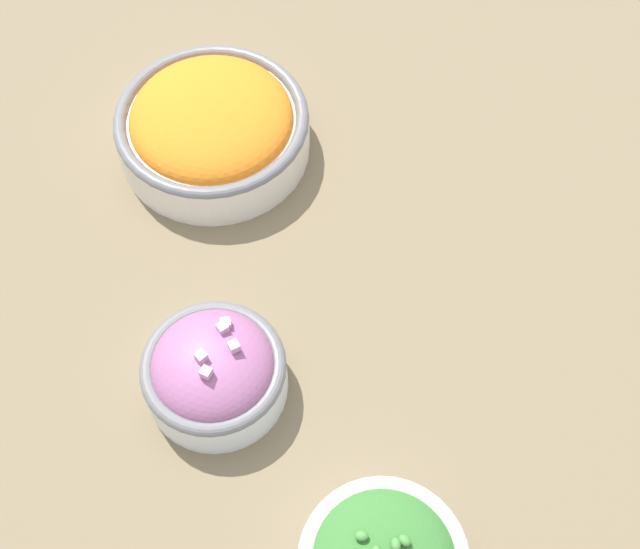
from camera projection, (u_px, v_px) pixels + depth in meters
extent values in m
plane|color=#75664C|center=(320.00, 292.00, 0.76)|extent=(3.00, 3.00, 0.00)
ellipsoid|color=#47893D|center=(396.00, 544.00, 0.59)|extent=(0.01, 0.01, 0.01)
ellipsoid|color=#47893D|center=(362.00, 536.00, 0.60)|extent=(0.01, 0.01, 0.01)
ellipsoid|color=#47893D|center=(405.00, 540.00, 0.60)|extent=(0.01, 0.01, 0.01)
cylinder|color=silver|center=(214.00, 134.00, 0.82)|extent=(0.18, 0.18, 0.04)
torus|color=slate|center=(211.00, 119.00, 0.80)|extent=(0.18, 0.18, 0.01)
ellipsoid|color=orange|center=(211.00, 119.00, 0.80)|extent=(0.15, 0.15, 0.05)
cylinder|color=silver|center=(220.00, 381.00, 0.70)|extent=(0.11, 0.11, 0.04)
torus|color=slate|center=(217.00, 371.00, 0.68)|extent=(0.11, 0.11, 0.01)
ellipsoid|color=#9E5B8E|center=(217.00, 371.00, 0.68)|extent=(0.10, 0.10, 0.05)
cube|color=#C699C1|center=(206.00, 372.00, 0.65)|extent=(0.01, 0.01, 0.01)
cube|color=#C699C1|center=(226.00, 323.00, 0.67)|extent=(0.01, 0.01, 0.01)
cube|color=#C699C1|center=(223.00, 328.00, 0.67)|extent=(0.01, 0.01, 0.01)
cube|color=#C699C1|center=(234.00, 346.00, 0.66)|extent=(0.01, 0.01, 0.01)
cube|color=#C699C1|center=(202.00, 357.00, 0.65)|extent=(0.01, 0.01, 0.01)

